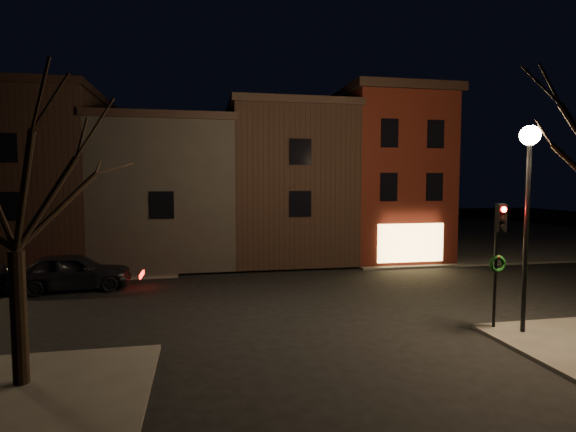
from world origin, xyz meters
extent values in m
plane|color=black|center=(0.00, 0.00, 0.00)|extent=(120.00, 120.00, 0.00)
cube|color=#2D2B28|center=(20.00, 20.00, 0.06)|extent=(30.00, 30.00, 0.12)
cube|color=#4A150D|center=(8.00, 9.50, 5.12)|extent=(6.00, 8.00, 10.00)
cube|color=black|center=(8.00, 9.50, 10.37)|extent=(6.50, 8.50, 0.50)
cube|color=#FFCF72|center=(8.00, 5.45, 1.42)|extent=(4.00, 0.12, 2.20)
cube|color=black|center=(1.50, 10.50, 4.62)|extent=(7.00, 10.00, 9.00)
cube|color=black|center=(1.50, 10.50, 9.32)|extent=(7.30, 10.30, 0.40)
cube|color=black|center=(-5.75, 10.50, 4.12)|extent=(7.50, 10.00, 8.00)
cube|color=black|center=(-5.75, 10.50, 8.32)|extent=(7.80, 10.30, 0.40)
cube|color=black|center=(-13.00, 10.50, 4.87)|extent=(7.00, 10.00, 9.50)
cube|color=black|center=(-13.00, 10.50, 9.82)|extent=(7.30, 10.30, 0.40)
cylinder|color=black|center=(6.20, -6.00, 3.12)|extent=(0.14, 0.14, 6.00)
sphere|color=#FFD18C|center=(6.20, -6.00, 6.30)|extent=(0.60, 0.60, 0.60)
cylinder|color=black|center=(5.60, -5.40, 2.12)|extent=(0.10, 0.10, 4.00)
cube|color=black|center=(5.60, -5.58, 3.72)|extent=(0.28, 0.22, 0.90)
cylinder|color=#FF0C07|center=(5.60, -5.70, 4.00)|extent=(0.18, 0.06, 0.18)
cylinder|color=black|center=(5.60, -5.70, 3.72)|extent=(0.18, 0.06, 0.18)
cylinder|color=black|center=(5.60, -5.70, 3.44)|extent=(0.18, 0.06, 0.18)
torus|color=#0C380F|center=(5.60, -5.49, 2.22)|extent=(0.58, 0.14, 0.58)
sphere|color=#990C0C|center=(5.60, -5.51, 2.44)|extent=(0.12, 0.12, 0.12)
cylinder|color=black|center=(-8.00, -7.00, 1.69)|extent=(0.36, 0.36, 3.15)
imported|color=black|center=(-9.52, 3.21, 0.85)|extent=(5.19, 2.50, 1.71)
camera|label=1|loc=(-3.79, -18.28, 4.82)|focal=28.00mm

